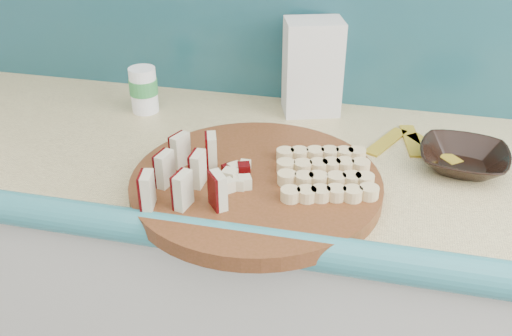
{
  "coord_description": "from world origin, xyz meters",
  "views": [
    {
      "loc": [
        0.09,
        0.5,
        1.47
      ],
      "look_at": [
        -0.11,
        1.35,
        0.96
      ],
      "focal_mm": 40.0,
      "sensor_mm": 36.0,
      "label": 1
    }
  ],
  "objects": [
    {
      "name": "kitchen_counter",
      "position": [
        0.1,
        1.5,
        0.46
      ],
      "size": [
        2.2,
        0.63,
        0.91
      ],
      "color": "beige",
      "rests_on": "ground"
    },
    {
      "name": "backsplash",
      "position": [
        0.1,
        1.79,
        1.16
      ],
      "size": [
        2.2,
        0.02,
        0.5
      ],
      "primitive_type": "cube",
      "color": "teal",
      "rests_on": "kitchen_counter"
    },
    {
      "name": "cutting_board",
      "position": [
        -0.11,
        1.35,
        0.92
      ],
      "size": [
        0.55,
        0.55,
        0.03
      ],
      "primitive_type": "cylinder",
      "rotation": [
        0.0,
        0.0,
        0.23
      ],
      "color": "#49290F",
      "rests_on": "kitchen_counter"
    },
    {
      "name": "apple_wedges",
      "position": [
        -0.22,
        1.29,
        0.97
      ],
      "size": [
        0.14,
        0.2,
        0.06
      ],
      "color": "beige",
      "rests_on": "cutting_board"
    },
    {
      "name": "apple_chunks",
      "position": [
        -0.14,
        1.34,
        0.95
      ],
      "size": [
        0.07,
        0.08,
        0.02
      ],
      "color": "beige",
      "rests_on": "cutting_board"
    },
    {
      "name": "banana_slices",
      "position": [
        0.01,
        1.38,
        0.95
      ],
      "size": [
        0.2,
        0.2,
        0.02
      ],
      "color": "#DABF85",
      "rests_on": "cutting_board"
    },
    {
      "name": "brown_bowl",
      "position": [
        0.26,
        1.52,
        0.93
      ],
      "size": [
        0.18,
        0.18,
        0.04
      ],
      "primitive_type": "imported",
      "rotation": [
        0.0,
        0.0,
        -0.11
      ],
      "color": "black",
      "rests_on": "kitchen_counter"
    },
    {
      "name": "flour_bag",
      "position": [
        -0.07,
        1.72,
        1.02
      ],
      "size": [
        0.15,
        0.12,
        0.22
      ],
      "primitive_type": "cube",
      "rotation": [
        0.0,
        0.0,
        0.32
      ],
      "color": "silver",
      "rests_on": "kitchen_counter"
    },
    {
      "name": "canister",
      "position": [
        -0.44,
        1.63,
        0.97
      ],
      "size": [
        0.07,
        0.07,
        0.11
      ],
      "rotation": [
        0.0,
        0.0,
        -0.08
      ],
      "color": "white",
      "rests_on": "kitchen_counter"
    },
    {
      "name": "banana_peel",
      "position": [
        0.16,
        1.6,
        0.91
      ],
      "size": [
        0.2,
        0.16,
        0.01
      ],
      "rotation": [
        0.0,
        0.0,
        -0.01
      ],
      "color": "gold",
      "rests_on": "kitchen_counter"
    }
  ]
}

